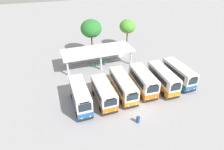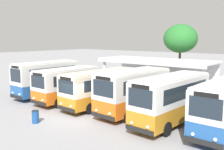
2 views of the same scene
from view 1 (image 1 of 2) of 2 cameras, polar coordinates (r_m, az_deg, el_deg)
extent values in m
plane|color=#939399|center=(27.91, 7.50, -10.20)|extent=(180.00, 180.00, 0.00)
cylinder|color=black|center=(26.81, -6.35, -10.92)|extent=(0.23, 0.90, 0.90)
cylinder|color=black|center=(26.60, -10.63, -11.77)|extent=(0.23, 0.90, 0.90)
cylinder|color=black|center=(30.04, -8.31, -5.69)|extent=(0.23, 0.90, 0.90)
cylinder|color=black|center=(29.85, -12.08, -6.39)|extent=(0.23, 0.90, 0.90)
cube|color=#23569E|center=(27.95, -9.48, -7.75)|extent=(2.20, 6.88, 1.15)
cube|color=silver|center=(27.03, -9.75, -5.27)|extent=(2.20, 6.88, 1.88)
cube|color=silver|center=(26.45, -9.95, -3.53)|extent=(2.14, 6.68, 0.12)
cube|color=black|center=(25.68, -7.85, -13.17)|extent=(2.00, 0.13, 0.28)
cube|color=#1E2833|center=(24.36, -8.22, -9.75)|extent=(1.73, 0.07, 1.22)
cube|color=black|center=(23.86, -8.36, -8.36)|extent=(1.26, 0.07, 0.24)
cube|color=#1E2833|center=(27.21, -7.65, -4.66)|extent=(0.12, 5.48, 1.03)
cube|color=#1E2833|center=(27.00, -11.98, -5.46)|extent=(0.12, 5.48, 1.03)
sphere|color=#EAEACC|center=(25.54, -6.62, -12.39)|extent=(0.20, 0.20, 0.20)
sphere|color=#EAEACC|center=(25.41, -9.21, -12.91)|extent=(0.20, 0.20, 0.20)
cylinder|color=black|center=(27.47, 0.95, -9.44)|extent=(0.23, 0.90, 0.90)
cylinder|color=black|center=(26.97, -3.47, -10.43)|extent=(0.23, 0.90, 0.90)
cylinder|color=black|center=(30.41, -1.64, -4.79)|extent=(0.23, 0.90, 0.90)
cylinder|color=black|center=(29.96, -5.62, -5.58)|extent=(0.23, 0.90, 0.90)
cube|color=orange|center=(28.36, -2.51, -6.70)|extent=(2.37, 6.45, 1.07)
cube|color=silver|center=(27.56, -2.58, -4.54)|extent=(2.37, 6.45, 1.57)
cube|color=silver|center=(27.07, -2.62, -3.09)|extent=(2.30, 6.25, 0.12)
cube|color=black|center=(26.28, -0.36, -11.52)|extent=(2.16, 0.13, 0.28)
cube|color=#1E2833|center=(25.13, -0.41, -8.50)|extent=(1.87, 0.08, 1.02)
cube|color=black|center=(24.74, -0.42, -7.41)|extent=(1.37, 0.07, 0.24)
cube|color=#1E2833|center=(27.88, -0.42, -3.89)|extent=(0.11, 5.13, 0.87)
cube|color=#1E2833|center=(27.38, -4.90, -4.79)|extent=(0.11, 5.13, 0.87)
sphere|color=#EAEACC|center=(26.23, 0.94, -10.70)|extent=(0.20, 0.20, 0.20)
sphere|color=#EAEACC|center=(25.93, -1.71, -11.32)|extent=(0.20, 0.20, 0.20)
cylinder|color=black|center=(28.83, 6.87, -7.40)|extent=(0.27, 0.91, 0.90)
cylinder|color=black|center=(28.18, 2.91, -8.23)|extent=(0.27, 0.91, 0.90)
cylinder|color=black|center=(32.42, 3.52, -2.27)|extent=(0.27, 0.91, 0.90)
cylinder|color=black|center=(31.84, -0.03, -2.90)|extent=(0.27, 0.91, 0.90)
cube|color=orange|center=(30.00, 3.26, -4.38)|extent=(2.60, 7.92, 1.00)
cube|color=beige|center=(29.26, 3.34, -2.32)|extent=(2.60, 7.92, 1.60)
cube|color=beige|center=(28.79, 3.39, -0.90)|extent=(2.52, 7.69, 0.12)
cube|color=black|center=(27.39, 6.09, -9.61)|extent=(2.09, 0.21, 0.28)
cube|color=#1E2833|center=(26.33, 6.26, -6.74)|extent=(1.80, 0.14, 1.04)
cube|color=black|center=(25.94, 6.34, -5.65)|extent=(1.32, 0.12, 0.24)
cube|color=#1E2833|center=(29.65, 5.25, -1.78)|extent=(0.36, 6.25, 0.88)
cube|color=#1E2833|center=(29.00, 1.25, -2.49)|extent=(0.36, 6.25, 0.88)
sphere|color=#EAEACC|center=(27.39, 7.30, -8.84)|extent=(0.20, 0.20, 0.20)
sphere|color=#EAEACC|center=(27.00, 4.92, -9.37)|extent=(0.20, 0.20, 0.20)
cylinder|color=black|center=(30.42, 12.72, -5.68)|extent=(0.28, 0.91, 0.90)
cylinder|color=black|center=(29.52, 8.86, -6.50)|extent=(0.28, 0.91, 0.90)
cylinder|color=black|center=(33.42, 9.43, -1.54)|extent=(0.28, 0.91, 0.90)
cylinder|color=black|center=(32.61, 5.85, -2.16)|extent=(0.28, 0.91, 0.90)
cube|color=orange|center=(31.15, 9.24, -3.08)|extent=(2.77, 6.91, 1.18)
cube|color=silver|center=(30.35, 9.47, -0.81)|extent=(2.77, 6.91, 1.74)
cube|color=silver|center=(29.87, 9.63, 0.70)|extent=(2.68, 6.70, 0.12)
cube|color=black|center=(29.01, 11.97, -7.48)|extent=(2.23, 0.24, 0.28)
cube|color=#1E2833|center=(27.87, 12.36, -4.28)|extent=(1.92, 0.17, 1.13)
cube|color=black|center=(27.48, 12.53, -3.10)|extent=(1.40, 0.14, 0.24)
cube|color=#1E2833|center=(30.87, 11.36, -0.31)|extent=(0.38, 5.41, 0.96)
cube|color=#1E2833|center=(29.96, 7.39, -0.97)|extent=(0.38, 5.41, 0.96)
sphere|color=#EAEACC|center=(29.10, 13.16, -6.73)|extent=(0.20, 0.20, 0.20)
sphere|color=#EAEACC|center=(28.57, 10.87, -7.24)|extent=(0.20, 0.20, 0.20)
cylinder|color=black|center=(31.78, 18.40, -4.85)|extent=(0.27, 0.91, 0.90)
cylinder|color=black|center=(30.78, 15.27, -5.58)|extent=(0.27, 0.91, 0.90)
cylinder|color=black|center=(34.85, 14.42, -0.68)|extent=(0.27, 0.91, 0.90)
cylinder|color=black|center=(33.94, 11.48, -1.21)|extent=(0.27, 0.91, 0.90)
cube|color=orange|center=(32.50, 14.94, -2.23)|extent=(2.52, 7.43, 1.16)
cube|color=white|center=(31.76, 15.29, -0.10)|extent=(2.52, 7.43, 1.68)
cube|color=white|center=(31.31, 15.51, 1.31)|extent=(2.45, 7.21, 0.12)
cube|color=black|center=(30.32, 18.27, -6.61)|extent=(2.01, 0.21, 0.28)
cube|color=#1E2833|center=(29.26, 18.84, -3.60)|extent=(1.73, 0.15, 1.09)
cube|color=black|center=(28.90, 19.07, -2.52)|extent=(1.27, 0.12, 0.24)
cube|color=#1E2833|center=(32.33, 16.80, 0.35)|extent=(0.37, 5.85, 0.92)
cube|color=#1E2833|center=(31.30, 13.57, -0.22)|extent=(0.37, 5.85, 0.92)
sphere|color=#EAEACC|center=(30.45, 19.27, -5.91)|extent=(0.20, 0.20, 0.20)
sphere|color=#EAEACC|center=(29.85, 17.43, -6.37)|extent=(0.20, 0.20, 0.20)
cylinder|color=black|center=(34.19, 22.66, -3.00)|extent=(0.23, 0.90, 0.90)
cylinder|color=black|center=(32.98, 19.97, -3.72)|extent=(0.23, 0.90, 0.90)
cylinder|color=black|center=(36.96, 18.43, 0.62)|extent=(0.23, 0.90, 0.90)
cylinder|color=black|center=(35.85, 15.81, 0.08)|extent=(0.23, 0.90, 0.90)
cube|color=#23569E|center=(34.70, 19.29, -0.76)|extent=(2.22, 7.17, 1.10)
cube|color=silver|center=(34.02, 19.69, 1.22)|extent=(2.22, 7.17, 1.67)
cube|color=silver|center=(33.60, 19.96, 2.54)|extent=(2.16, 6.96, 0.12)
cube|color=black|center=(32.72, 22.82, -4.54)|extent=(2.02, 0.13, 0.28)
cube|color=#1E2833|center=(31.77, 23.45, -1.79)|extent=(1.74, 0.07, 1.09)
cube|color=black|center=(31.44, 23.71, -0.77)|extent=(1.28, 0.07, 0.24)
cube|color=#1E2833|center=(34.69, 20.99, 1.65)|extent=(0.12, 5.72, 0.92)
cube|color=#1E2833|center=(33.45, 18.18, 1.08)|extent=(0.12, 5.72, 0.92)
sphere|color=#EAEACC|center=(32.92, 23.70, -3.87)|extent=(0.20, 0.20, 0.20)
sphere|color=#EAEACC|center=(32.21, 22.13, -4.31)|extent=(0.20, 0.20, 0.20)
cylinder|color=silver|center=(35.35, -13.35, 2.15)|extent=(0.36, 0.36, 3.20)
cylinder|color=silver|center=(36.40, -3.41, 3.90)|extent=(0.36, 0.36, 3.20)
cylinder|color=silver|center=(38.48, 5.74, 5.41)|extent=(0.36, 0.36, 3.20)
cube|color=silver|center=(40.12, -5.24, 6.57)|extent=(13.57, 0.20, 3.20)
cube|color=silver|center=(37.44, -4.43, 7.57)|extent=(14.07, 5.21, 0.20)
cube|color=silver|center=(35.31, -3.24, 5.64)|extent=(14.07, 0.10, 0.28)
cylinder|color=slate|center=(37.97, -5.47, 2.69)|extent=(0.03, 0.03, 0.44)
cylinder|color=slate|center=(37.90, -5.99, 2.60)|extent=(0.03, 0.03, 0.44)
cylinder|color=slate|center=(38.27, -5.60, 2.93)|extent=(0.03, 0.03, 0.44)
cylinder|color=slate|center=(38.21, -6.11, 2.85)|extent=(0.03, 0.03, 0.44)
cube|color=#2D8C47|center=(37.97, -5.81, 3.09)|extent=(0.45, 0.45, 0.04)
cube|color=#2D8C47|center=(38.05, -5.90, 3.49)|extent=(0.44, 0.05, 0.40)
cylinder|color=slate|center=(38.12, -4.54, 2.87)|extent=(0.03, 0.03, 0.44)
cylinder|color=slate|center=(38.05, -5.05, 2.78)|extent=(0.03, 0.03, 0.44)
cylinder|color=slate|center=(38.43, -4.68, 3.10)|extent=(0.03, 0.03, 0.44)
cylinder|color=slate|center=(38.35, -5.19, 3.02)|extent=(0.03, 0.03, 0.44)
cube|color=#2D8C47|center=(38.12, -4.88, 3.26)|extent=(0.45, 0.45, 0.04)
cube|color=#2D8C47|center=(38.20, -4.97, 3.66)|extent=(0.44, 0.05, 0.40)
cylinder|color=slate|center=(38.27, -3.61, 3.03)|extent=(0.03, 0.03, 0.44)
cylinder|color=slate|center=(38.19, -4.12, 2.94)|extent=(0.03, 0.03, 0.44)
cylinder|color=slate|center=(38.57, -3.75, 3.26)|extent=(0.03, 0.03, 0.44)
cylinder|color=slate|center=(38.49, -4.26, 3.18)|extent=(0.03, 0.03, 0.44)
cube|color=#2D8C47|center=(38.27, -3.95, 3.42)|extent=(0.45, 0.45, 0.04)
cube|color=#2D8C47|center=(38.35, -4.04, 3.82)|extent=(0.44, 0.05, 0.40)
cylinder|color=slate|center=(38.43, -2.68, 3.19)|extent=(0.03, 0.03, 0.44)
cylinder|color=slate|center=(38.35, -3.19, 3.10)|extent=(0.03, 0.03, 0.44)
cylinder|color=slate|center=(38.73, -2.83, 3.42)|extent=(0.03, 0.03, 0.44)
cylinder|color=slate|center=(38.65, -3.33, 3.34)|extent=(0.03, 0.03, 0.44)
cube|color=#2D8C47|center=(38.43, -3.02, 3.58)|extent=(0.45, 0.45, 0.04)
cube|color=#2D8C47|center=(38.50, -3.11, 3.97)|extent=(0.44, 0.05, 0.40)
cylinder|color=slate|center=(38.52, -1.72, 3.28)|extent=(0.03, 0.03, 0.44)
cylinder|color=slate|center=(38.43, -2.22, 3.20)|extent=(0.03, 0.03, 0.44)
cylinder|color=slate|center=(38.82, -1.88, 3.51)|extent=(0.03, 0.03, 0.44)
cylinder|color=slate|center=(38.73, -2.38, 3.43)|extent=(0.03, 0.03, 0.44)
cube|color=#2D8C47|center=(38.51, -2.06, 3.67)|extent=(0.45, 0.45, 0.04)
cube|color=#2D8C47|center=(38.59, -2.15, 4.06)|extent=(0.44, 0.05, 0.40)
cylinder|color=brown|center=(43.20, -6.07, 9.09)|extent=(0.32, 0.32, 4.15)
ellipsoid|color=#28722D|center=(41.91, -6.36, 13.87)|extent=(4.55, 4.55, 3.87)
cylinder|color=brown|center=(46.47, 4.56, 10.60)|extent=(0.32, 0.32, 3.82)
ellipsoid|color=#4C9933|center=(45.39, 4.74, 14.52)|extent=(3.76, 3.76, 3.19)
cylinder|color=#19478C|center=(25.74, 7.88, -13.34)|extent=(0.48, 0.48, 0.85)
torus|color=black|center=(25.43, 7.96, -12.63)|extent=(0.49, 0.49, 0.06)
camera|label=2|loc=(28.26, 49.51, -7.32)|focal=41.90mm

